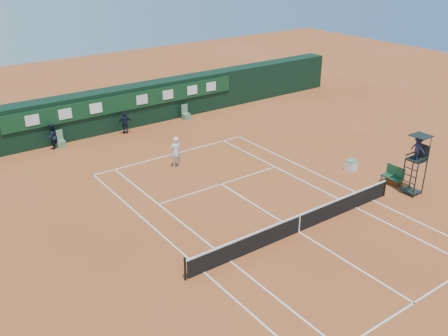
{
  "coord_description": "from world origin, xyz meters",
  "views": [
    {
      "loc": [
        -14.96,
        -14.55,
        12.72
      ],
      "look_at": [
        -0.1,
        6.0,
        1.2
      ],
      "focal_mm": 40.0,
      "sensor_mm": 36.0,
      "label": 1
    }
  ],
  "objects_px": {
    "player": "(176,152)",
    "tennis_net": "(299,223)",
    "umpire_chair": "(418,152)",
    "player_bench": "(394,175)",
    "cooler": "(351,165)"
  },
  "relations": [
    {
      "from": "tennis_net",
      "to": "player",
      "type": "relative_size",
      "value": 6.52
    },
    {
      "from": "player",
      "to": "tennis_net",
      "type": "bearing_deg",
      "value": 95.01
    },
    {
      "from": "tennis_net",
      "to": "umpire_chair",
      "type": "height_order",
      "value": "umpire_chair"
    },
    {
      "from": "tennis_net",
      "to": "umpire_chair",
      "type": "relative_size",
      "value": 3.77
    },
    {
      "from": "player_bench",
      "to": "cooler",
      "type": "distance_m",
      "value": 2.76
    },
    {
      "from": "tennis_net",
      "to": "player",
      "type": "height_order",
      "value": "player"
    },
    {
      "from": "umpire_chair",
      "to": "cooler",
      "type": "bearing_deg",
      "value": 94.15
    },
    {
      "from": "umpire_chair",
      "to": "player_bench",
      "type": "height_order",
      "value": "umpire_chair"
    },
    {
      "from": "umpire_chair",
      "to": "player_bench",
      "type": "xyz_separation_m",
      "value": [
        0.15,
        1.33,
        -1.86
      ]
    },
    {
      "from": "player_bench",
      "to": "cooler",
      "type": "xyz_separation_m",
      "value": [
        -0.44,
        2.71,
        -0.27
      ]
    },
    {
      "from": "tennis_net",
      "to": "umpire_chair",
      "type": "bearing_deg",
      "value": -5.01
    },
    {
      "from": "tennis_net",
      "to": "cooler",
      "type": "height_order",
      "value": "tennis_net"
    },
    {
      "from": "umpire_chair",
      "to": "player_bench",
      "type": "relative_size",
      "value": 2.85
    },
    {
      "from": "cooler",
      "to": "player",
      "type": "relative_size",
      "value": 0.33
    },
    {
      "from": "umpire_chair",
      "to": "cooler",
      "type": "height_order",
      "value": "umpire_chair"
    }
  ]
}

